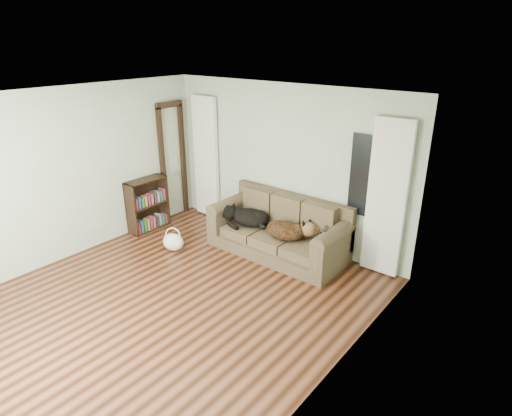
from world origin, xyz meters
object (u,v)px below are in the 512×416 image
Objects in this scene: dog_shepherd at (288,230)px; tote_bag at (173,241)px; bookshelf at (148,203)px; sofa at (277,227)px; dog_black_lab at (248,218)px.

tote_bag is (-1.62, -0.92, -0.33)m from dog_shepherd.
tote_bag is 1.07m from bookshelf.
dog_shepherd is at bearing -11.25° from sofa.
dog_shepherd is 0.68× the size of bookshelf.
dog_shepherd is (0.24, -0.05, 0.04)m from sofa.
sofa reaches higher than tote_bag.
dog_black_lab reaches higher than tote_bag.
dog_shepherd is (0.80, -0.01, 0.01)m from dog_black_lab.
tote_bag is at bearing -20.06° from bookshelf.
dog_shepherd is 1.89m from tote_bag.
dog_black_lab is 0.80m from dog_shepherd.
dog_black_lab is 0.70× the size of bookshelf.
dog_black_lab is at bearing 15.98° from bookshelf.
tote_bag is at bearing -145.18° from sofa.
bookshelf is at bearing -167.90° from dog_black_lab.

